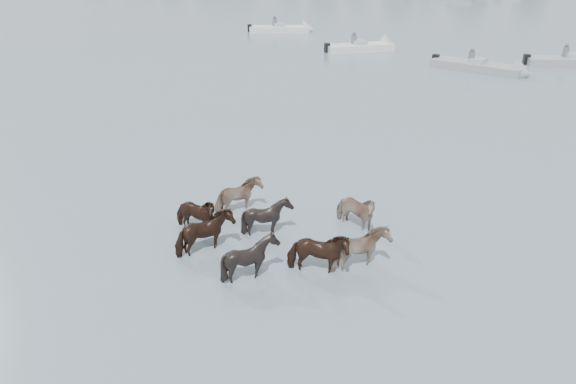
% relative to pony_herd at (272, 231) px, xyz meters
% --- Properties ---
extents(ground, '(400.00, 400.00, 0.00)m').
position_rel_pony_herd_xyz_m(ground, '(1.69, 0.51, -0.46)').
color(ground, slate).
rests_on(ground, ground).
extents(pony_herd, '(6.04, 4.42, 1.27)m').
position_rel_pony_herd_xyz_m(pony_herd, '(0.00, 0.00, 0.00)').
color(pony_herd, black).
rests_on(pony_herd, ground).
extents(motorboat_a, '(5.04, 4.48, 1.92)m').
position_rel_pony_herd_xyz_m(motorboat_a, '(-5.11, 27.70, -0.23)').
color(motorboat_a, silver).
rests_on(motorboat_a, ground).
extents(motorboat_b, '(6.05, 3.14, 1.92)m').
position_rel_pony_herd_xyz_m(motorboat_b, '(3.36, 23.64, -0.23)').
color(motorboat_b, gray).
rests_on(motorboat_b, ground).
extents(motorboat_f, '(5.52, 3.73, 1.92)m').
position_rel_pony_herd_xyz_m(motorboat_f, '(-13.62, 33.23, -0.23)').
color(motorboat_f, silver).
rests_on(motorboat_f, ground).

